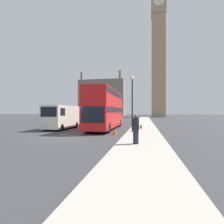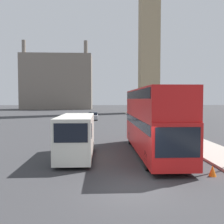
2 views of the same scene
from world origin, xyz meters
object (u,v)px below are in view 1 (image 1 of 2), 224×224
Objects in this scene: clock_tower at (158,43)px; red_double_decker_bus at (106,108)px; white_van at (62,117)px; street_lamp at (132,95)px; pedestrian at (136,129)px; parked_sedan at (111,117)px.

red_double_decker_bus is (-9.85, -52.44, -27.34)m from clock_tower.
white_van is 9.13m from street_lamp.
clock_tower is 68.82m from pedestrian.
pedestrian is at bearing -83.86° from street_lamp.
street_lamp is at bearing -18.54° from white_van.
white_van reaches higher than parked_sedan.
white_van is 30.04m from parked_sedan.
clock_tower is at bearing 74.37° from white_van.
red_double_decker_bus reaches higher than parked_sedan.
red_double_decker_bus reaches higher than pedestrian.
street_lamp reaches higher than white_van.
white_van is at bearing 135.95° from pedestrian.
clock_tower reaches higher than red_double_decker_bus.
red_double_decker_bus is at bearing 112.02° from pedestrian.
street_lamp is at bearing -49.16° from red_double_decker_bus.
pedestrian reaches higher than parked_sedan.
clock_tower is 59.95m from red_double_decker_bus.
white_van is at bearing -105.63° from clock_tower.
red_double_decker_bus is at bearing -80.31° from parked_sedan.
pedestrian is (3.96, -9.78, -1.47)m from red_double_decker_bus.
parked_sedan is at bearing -122.29° from clock_tower.
clock_tower reaches higher than white_van.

